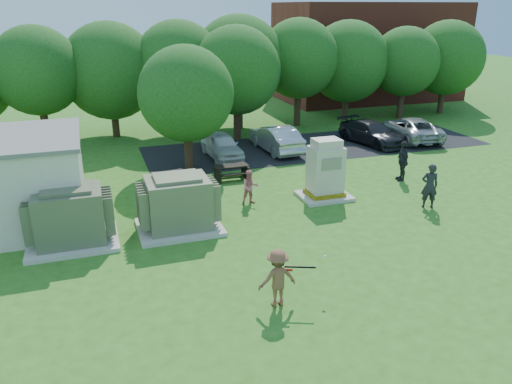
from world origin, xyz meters
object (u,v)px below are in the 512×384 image
object	(u,v)px
batter	(277,278)
car_silver_a	(276,138)
transformer_right	(178,205)
car_dark	(372,133)
car_silver_b	(411,128)
car_white	(222,145)
picnic_table	(232,170)
person_at_picnic	(250,187)
person_walking_right	(403,161)
generator_cabinet	(325,173)
transformer_left	(70,218)
person_by_generator	(430,186)

from	to	relation	value
batter	car_silver_a	world-z (taller)	batter
car_silver_a	transformer_right	bearing A→B (deg)	47.62
batter	car_dark	bearing A→B (deg)	-130.18
car_silver_b	car_white	bearing A→B (deg)	8.40
picnic_table	car_silver_a	bearing A→B (deg)	46.22
person_at_picnic	car_dark	bearing A→B (deg)	35.98
picnic_table	car_silver_a	xyz separation A→B (m)	(3.72, 3.88, 0.32)
car_silver_a	person_walking_right	bearing A→B (deg)	116.81
car_silver_a	car_silver_b	bearing A→B (deg)	175.44
person_at_picnic	person_walking_right	world-z (taller)	person_walking_right
car_silver_a	car_silver_b	world-z (taller)	car_silver_a
person_walking_right	car_silver_a	distance (m)	7.60
car_silver_a	car_dark	distance (m)	5.95
generator_cabinet	batter	distance (m)	8.51
transformer_right	car_white	distance (m)	9.40
transformer_right	car_silver_b	distance (m)	17.98
car_dark	person_walking_right	bearing A→B (deg)	-121.63
generator_cabinet	person_walking_right	size ratio (longest dim) A/B	1.37
transformer_left	car_silver_a	size ratio (longest dim) A/B	0.67
transformer_right	batter	world-z (taller)	transformer_right
car_dark	car_silver_a	bearing A→B (deg)	164.34
car_white	car_silver_a	distance (m)	3.21
picnic_table	person_at_picnic	bearing A→B (deg)	-92.60
batter	car_silver_a	distance (m)	15.51
transformer_right	person_by_generator	xyz separation A→B (m)	(9.96, -1.12, -0.05)
person_by_generator	person_at_picnic	world-z (taller)	person_by_generator
person_by_generator	car_silver_b	xyz separation A→B (m)	(5.86, 9.66, -0.23)
person_walking_right	batter	bearing A→B (deg)	-34.78
car_silver_a	car_dark	bearing A→B (deg)	173.93
car_dark	generator_cabinet	bearing A→B (deg)	-145.21
car_silver_b	car_silver_a	bearing A→B (deg)	7.13
picnic_table	car_silver_a	size ratio (longest dim) A/B	0.35
person_walking_right	car_dark	bearing A→B (deg)	175.89
transformer_left	person_by_generator	xyz separation A→B (m)	(13.66, -1.12, -0.05)
transformer_left	car_dark	world-z (taller)	transformer_left
car_silver_b	car_dark	bearing A→B (deg)	10.37
picnic_table	person_by_generator	world-z (taller)	person_by_generator
person_by_generator	car_dark	size ratio (longest dim) A/B	0.41
batter	person_walking_right	distance (m)	12.22
car_white	person_by_generator	bearing A→B (deg)	-61.23
transformer_left	car_white	world-z (taller)	transformer_left
batter	picnic_table	bearing A→B (deg)	-100.81
batter	car_silver_a	size ratio (longest dim) A/B	0.37
person_by_generator	picnic_table	bearing A→B (deg)	-21.50
person_by_generator	person_walking_right	xyz separation A→B (m)	(0.96, 3.28, 0.02)
batter	car_silver_a	bearing A→B (deg)	-112.09
car_dark	car_white	bearing A→B (deg)	166.52
transformer_right	batter	distance (m)	6.00
generator_cabinet	batter	size ratio (longest dim) A/B	1.55
car_white	car_silver_a	xyz separation A→B (m)	(3.20, 0.19, 0.08)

